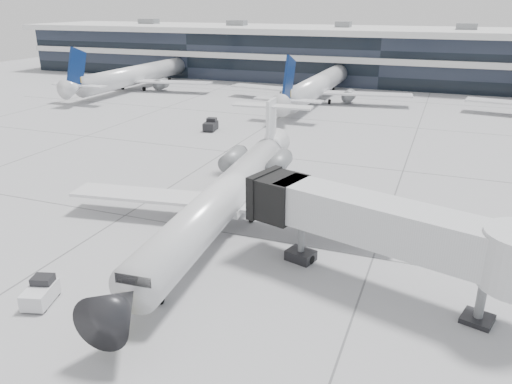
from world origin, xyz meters
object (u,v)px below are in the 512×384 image
at_px(regional_jet, 226,195).
at_px(jet_bridge, 399,228).
at_px(ramp_worker, 119,319).
at_px(baggage_tug, 41,293).

xyz_separation_m(regional_jet, jet_bridge, (13.14, -5.10, 1.61)).
distance_m(ramp_worker, baggage_tug, 6.09).
distance_m(jet_bridge, baggage_tug, 20.88).
relative_size(jet_bridge, baggage_tug, 6.81).
relative_size(regional_jet, ramp_worker, 17.84).
xyz_separation_m(ramp_worker, baggage_tug, (-6.03, 0.85, -0.26)).
height_order(regional_jet, baggage_tug, regional_jet).
bearing_deg(jet_bridge, ramp_worker, -127.50).
bearing_deg(regional_jet, ramp_worker, -92.88).
distance_m(jet_bridge, ramp_worker, 16.12).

